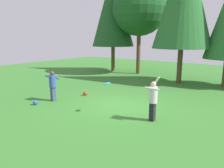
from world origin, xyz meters
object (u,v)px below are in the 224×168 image
person_thrower (153,98)px  ball_red (85,93)px  frisbee (107,83)px  tree_far_left (113,8)px  ball_blue (35,103)px  tree_left (140,8)px  person_catcher (53,84)px

person_thrower → ball_red: person_thrower is taller
frisbee → ball_red: size_ratio=1.58×
person_thrower → ball_red: size_ratio=7.26×
frisbee → tree_far_left: 13.04m
ball_blue → ball_red: bearing=75.2°
ball_blue → ball_red: 2.84m
frisbee → tree_left: size_ratio=0.05×
ball_red → tree_left: bearing=99.6°
frisbee → tree_far_left: tree_far_left is taller
person_catcher → person_thrower: bearing=3.1°
tree_far_left → frisbee: bearing=-54.8°
person_thrower → tree_left: size_ratio=0.22×
ball_red → tree_far_left: 11.00m
person_thrower → ball_blue: size_ratio=7.52×
ball_blue → tree_far_left: 13.00m
person_thrower → person_catcher: (-5.37, -0.54, -0.02)m
ball_red → frisbee: bearing=-29.4°
person_thrower → person_catcher: bearing=-5.5°
frisbee → ball_blue: 3.94m
person_thrower → tree_far_left: (-8.97, 9.59, 4.97)m
person_thrower → tree_left: 12.48m
person_catcher → frisbee: size_ratio=4.10×
person_catcher → tree_left: tree_left is taller
ball_red → tree_far_left: tree_far_left is taller
person_catcher → tree_left: (-0.86, 10.25, 4.77)m
person_thrower → ball_red: 5.01m
tree_far_left → ball_red: bearing=-63.4°
ball_blue → person_catcher: bearing=81.6°
ball_blue → tree_far_left: tree_far_left is taller
ball_red → tree_far_left: (-4.18, 8.37, 5.79)m
ball_red → person_catcher: bearing=-108.2°
tree_far_left → tree_left: tree_far_left is taller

